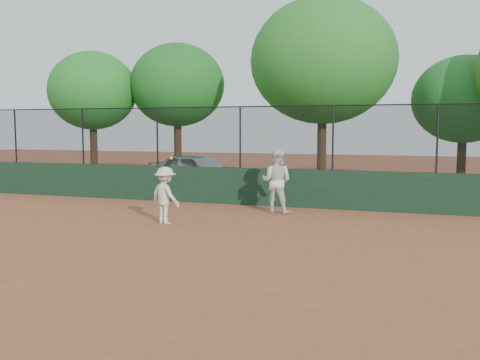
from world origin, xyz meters
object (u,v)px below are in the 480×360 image
(parked_car, at_px, (199,172))
(player_main, at_px, (165,195))
(tree_3, at_px, (464,100))
(tree_2, at_px, (323,61))
(tree_1, at_px, (177,85))
(player_second, at_px, (277,181))
(tree_0, at_px, (92,91))

(parked_car, xyz_separation_m, player_main, (2.02, -6.86, -0.02))
(player_main, bearing_deg, parked_car, 106.44)
(parked_car, bearing_deg, tree_3, -51.12)
(player_main, relative_size, tree_2, 0.23)
(tree_1, distance_m, tree_2, 7.24)
(parked_car, xyz_separation_m, tree_1, (-2.48, 3.33, 3.69))
(tree_3, bearing_deg, tree_1, -177.24)
(tree_1, relative_size, tree_2, 0.84)
(player_main, relative_size, tree_1, 0.28)
(parked_car, xyz_separation_m, tree_2, (4.55, 1.75, 4.34))
(parked_car, xyz_separation_m, player_second, (4.30, -4.14, 0.18))
(parked_car, height_order, player_main, player_main)
(tree_1, bearing_deg, tree_3, 2.76)
(tree_1, xyz_separation_m, tree_3, (12.31, 0.59, -0.83))
(tree_2, bearing_deg, tree_3, 22.45)
(player_main, bearing_deg, tree_1, 113.86)
(player_second, height_order, tree_1, tree_1)
(tree_1, height_order, tree_3, tree_1)
(parked_car, distance_m, player_main, 7.15)
(player_second, relative_size, tree_1, 0.30)
(player_main, relative_size, tree_0, 0.29)
(player_main, xyz_separation_m, tree_2, (2.53, 8.60, 4.35))
(parked_car, distance_m, player_second, 5.97)
(parked_car, height_order, tree_3, tree_3)
(player_second, relative_size, tree_3, 0.35)
(parked_car, relative_size, tree_2, 0.59)
(tree_1, distance_m, tree_3, 12.35)
(player_second, height_order, tree_0, tree_0)
(tree_0, xyz_separation_m, tree_3, (16.08, 1.78, -0.58))
(player_second, bearing_deg, parked_car, -41.29)
(tree_0, bearing_deg, parked_car, -18.94)
(tree_2, distance_m, tree_3, 5.89)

